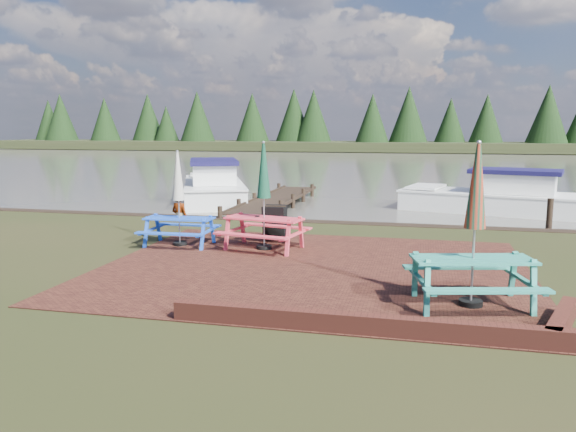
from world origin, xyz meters
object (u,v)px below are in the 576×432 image
(person, at_px, (179,192))
(picnic_table_red, at_px, (264,213))
(picnic_table_teal, at_px, (473,251))
(boat_jetty, at_px, (214,188))
(jetty, at_px, (275,200))
(chalkboard, at_px, (275,223))
(boat_near, at_px, (496,198))
(picnic_table_blue, at_px, (179,213))

(person, bearing_deg, picnic_table_red, 156.39)
(picnic_table_teal, relative_size, boat_jetty, 0.37)
(jetty, height_order, person, person)
(boat_jetty, height_order, person, person)
(chalkboard, xyz_separation_m, jetty, (-1.95, 7.53, -0.37))
(picnic_table_teal, relative_size, chalkboard, 2.91)
(picnic_table_red, bearing_deg, chalkboard, 102.02)
(boat_jetty, distance_m, boat_near, 11.52)
(picnic_table_red, xyz_separation_m, picnic_table_blue, (-2.22, -0.07, -0.08))
(chalkboard, height_order, boat_jetty, boat_jetty)
(person, bearing_deg, picnic_table_blue, 133.83)
(picnic_table_teal, bearing_deg, jetty, 104.69)
(picnic_table_red, xyz_separation_m, jetty, (-1.96, 8.65, -0.81))
(chalkboard, distance_m, person, 4.67)
(jetty, bearing_deg, chalkboard, -75.52)
(picnic_table_teal, xyz_separation_m, chalkboard, (-4.64, 4.62, -0.48))
(picnic_table_blue, height_order, jetty, picnic_table_blue)
(jetty, relative_size, boat_jetty, 1.22)
(chalkboard, xyz_separation_m, boat_jetty, (-4.97, 8.54, -0.08))
(person, bearing_deg, boat_near, -132.54)
(boat_jetty, bearing_deg, picnic_table_blue, -96.69)
(picnic_table_teal, bearing_deg, chalkboard, 121.35)
(boat_near, bearing_deg, chalkboard, 155.78)
(picnic_table_blue, relative_size, chalkboard, 2.54)
(picnic_table_teal, bearing_deg, person, 126.09)
(jetty, bearing_deg, picnic_table_blue, -91.69)
(picnic_table_red, relative_size, jetty, 0.29)
(jetty, distance_m, boat_near, 8.50)
(picnic_table_teal, height_order, picnic_table_red, picnic_table_teal)
(boat_near, bearing_deg, picnic_table_red, 159.45)
(picnic_table_red, distance_m, person, 5.36)
(picnic_table_red, bearing_deg, jetty, 113.82)
(chalkboard, bearing_deg, person, 140.70)
(picnic_table_red, bearing_deg, picnic_table_blue, -167.29)
(picnic_table_teal, bearing_deg, picnic_table_blue, 139.53)
(chalkboard, bearing_deg, boat_near, 45.03)
(picnic_table_teal, distance_m, person, 11.14)
(picnic_table_teal, xyz_separation_m, boat_jetty, (-9.61, 13.16, -0.55))
(person, bearing_deg, jetty, -91.49)
(picnic_table_red, xyz_separation_m, boat_jetty, (-4.99, 9.65, -0.51))
(jetty, distance_m, person, 5.39)
(boat_near, distance_m, person, 11.78)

